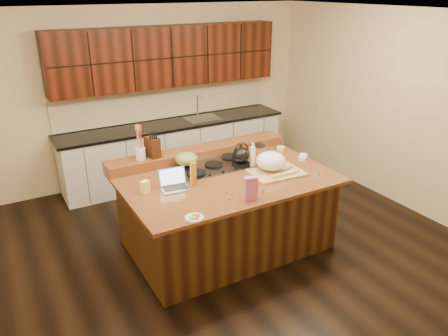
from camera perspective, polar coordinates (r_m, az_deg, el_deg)
room at (r=4.87m, az=0.29°, el=3.60°), size 5.52×5.02×2.72m
island at (r=5.23m, az=0.27°, el=-5.60°), size 2.40×1.60×0.92m
back_ledge at (r=5.58m, az=-3.29°, el=2.06°), size 2.40×0.30×0.12m
cooktop at (r=5.27m, az=-1.34°, el=0.27°), size 0.92×0.52×0.05m
back_counter at (r=7.02m, az=-6.67°, el=6.34°), size 3.70×0.66×2.40m
kettle at (r=5.25m, az=2.20°, el=1.68°), size 0.28×0.28×0.19m
green_bowl at (r=5.21m, az=-4.93°, el=1.18°), size 0.36×0.36×0.15m
laptop at (r=4.75m, az=-6.56°, el=-1.95°), size 0.32×0.27×0.21m
oil_bottle at (r=4.74m, az=-4.03°, el=-0.87°), size 0.09×0.09×0.27m
vinegar_bottle at (r=5.26m, az=3.76°, el=1.47°), size 0.08×0.08×0.25m
wooden_tray at (r=5.12m, az=6.32°, el=0.57°), size 0.63×0.50×0.24m
ramekin_a at (r=5.65m, az=10.38°, el=1.57°), size 0.11×0.11×0.04m
ramekin_b at (r=5.57m, az=10.19°, el=1.26°), size 0.11×0.11×0.04m
ramekin_c at (r=5.87m, az=7.40°, el=2.56°), size 0.12×0.12×0.04m
strainer_bowl at (r=5.71m, az=4.44°, el=2.35°), size 0.27×0.27×0.09m
kitchen_timer at (r=5.14m, az=12.12°, el=-0.63°), size 0.08×0.08×0.07m
pink_bag at (r=4.44m, az=3.47°, el=-2.70°), size 0.15×0.09×0.25m
candy_plate at (r=4.15m, az=-3.89°, el=-6.47°), size 0.19×0.19×0.01m
package_box at (r=4.69m, az=-10.27°, el=-2.41°), size 0.11×0.09×0.13m
utensil_crock at (r=5.27m, az=-10.86°, el=1.89°), size 0.15×0.15×0.14m
knife_block at (r=5.30m, az=-9.32°, el=2.69°), size 0.15×0.21×0.24m
gumdrop_0 at (r=4.49m, az=0.71°, el=-4.00°), size 0.02×0.02×0.02m
gumdrop_1 at (r=4.71m, az=2.96°, el=-2.67°), size 0.02×0.02×0.02m
gumdrop_2 at (r=4.81m, az=4.49°, el=-2.17°), size 0.02×0.02×0.02m
gumdrop_3 at (r=4.57m, az=1.02°, el=-3.48°), size 0.02×0.02×0.02m
gumdrop_4 at (r=4.61m, az=0.35°, el=-3.24°), size 0.02×0.02×0.02m
gumdrop_5 at (r=4.66m, az=3.36°, el=-2.96°), size 0.02×0.02×0.02m
gumdrop_6 at (r=4.69m, az=3.16°, el=-2.77°), size 0.02×0.02×0.02m
gumdrop_7 at (r=4.59m, az=4.31°, el=-3.42°), size 0.02×0.02×0.02m
gumdrop_8 at (r=4.69m, az=5.20°, el=-2.89°), size 0.02×0.02×0.02m
gumdrop_9 at (r=4.55m, az=2.76°, el=-3.61°), size 0.02×0.02×0.02m
gumdrop_10 at (r=4.62m, az=5.12°, el=-3.27°), size 0.02×0.02×0.02m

